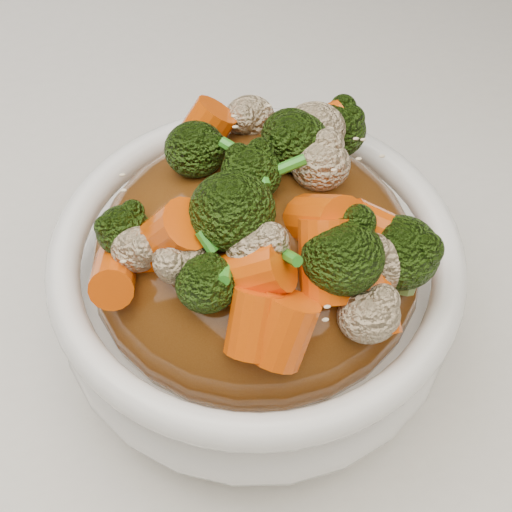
{
  "coord_description": "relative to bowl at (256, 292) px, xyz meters",
  "views": [
    {
      "loc": [
        0.01,
        -0.17,
        1.1
      ],
      "look_at": [
        0.05,
        0.05,
        0.82
      ],
      "focal_mm": 55.0,
      "sensor_mm": 36.0,
      "label": 1
    }
  ],
  "objects": [
    {
      "name": "tablecloth",
      "position": [
        -0.05,
        -0.05,
        -0.06
      ],
      "size": [
        1.2,
        0.8,
        0.04
      ],
      "primitive_type": "cube",
      "color": "silver",
      "rests_on": "dining_table"
    },
    {
      "name": "bowl",
      "position": [
        0.0,
        0.0,
        0.0
      ],
      "size": [
        0.22,
        0.22,
        0.08
      ],
      "primitive_type": null,
      "rotation": [
        0.0,
        0.0,
        0.19
      ],
      "color": "white",
      "rests_on": "tablecloth"
    },
    {
      "name": "sauce_base",
      "position": [
        -0.0,
        -0.0,
        0.03
      ],
      "size": [
        0.18,
        0.18,
        0.08
      ],
      "primitive_type": "ellipsoid",
      "rotation": [
        0.0,
        0.0,
        0.19
      ],
      "color": "#582F0F",
      "rests_on": "bowl"
    },
    {
      "name": "carrots",
      "position": [
        -0.0,
        -0.0,
        0.08
      ],
      "size": [
        0.18,
        0.18,
        0.04
      ],
      "primitive_type": null,
      "rotation": [
        0.0,
        0.0,
        0.19
      ],
      "color": "#E55107",
      "rests_on": "sauce_base"
    },
    {
      "name": "broccoli",
      "position": [
        -0.0,
        -0.0,
        0.08
      ],
      "size": [
        0.18,
        0.18,
        0.04
      ],
      "primitive_type": null,
      "rotation": [
        0.0,
        0.0,
        0.19
      ],
      "color": "black",
      "rests_on": "sauce_base"
    },
    {
      "name": "cauliflower",
      "position": [
        -0.0,
        -0.0,
        0.08
      ],
      "size": [
        0.18,
        0.18,
        0.03
      ],
      "primitive_type": null,
      "rotation": [
        0.0,
        0.0,
        0.19
      ],
      "color": "#CAB28A",
      "rests_on": "sauce_base"
    },
    {
      "name": "scallions",
      "position": [
        0.0,
        0.0,
        0.08
      ],
      "size": [
        0.13,
        0.13,
        0.02
      ],
      "primitive_type": null,
      "rotation": [
        0.0,
        0.0,
        0.19
      ],
      "color": "#2F8C20",
      "rests_on": "sauce_base"
    },
    {
      "name": "sesame_seeds",
      "position": [
        -0.0,
        -0.0,
        0.08
      ],
      "size": [
        0.16,
        0.16,
        0.01
      ],
      "primitive_type": null,
      "rotation": [
        0.0,
        0.0,
        0.19
      ],
      "color": "beige",
      "rests_on": "sauce_base"
    }
  ]
}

